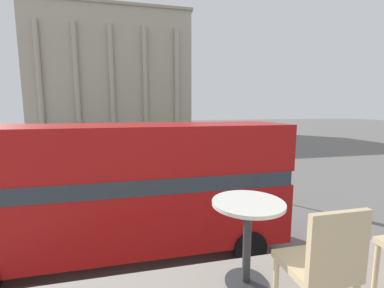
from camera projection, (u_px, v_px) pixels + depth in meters
The scene contains 10 objects.
double_decker_bus at pixel (127, 186), 7.99m from camera, with size 10.08×2.62×4.30m.
cafe_dining_table at pixel (248, 224), 2.14m from camera, with size 0.60×0.60×0.73m.
cafe_chair_0 at pixel (322, 264), 1.62m from camera, with size 0.40×0.40×0.91m.
plaza_building_left at pixel (114, 74), 53.62m from camera, with size 30.85×14.52×23.81m.
traffic_light_near at pixel (263, 151), 13.60m from camera, with size 0.42×0.24×3.93m.
traffic_light_mid at pixel (148, 145), 18.55m from camera, with size 0.42×0.24×3.33m.
car_maroon at pixel (49, 161), 20.06m from camera, with size 4.20×1.93×1.35m.
car_black at pixel (16, 170), 17.05m from camera, with size 4.20×1.93×1.35m.
pedestrian_black at pixel (122, 144), 27.76m from camera, with size 0.32×0.32×1.61m.
pedestrian_blue at pixel (165, 145), 26.86m from camera, with size 0.32×0.32×1.67m.
Camera 1 is at (0.43, -2.22, 4.79)m, focal length 24.00 mm.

